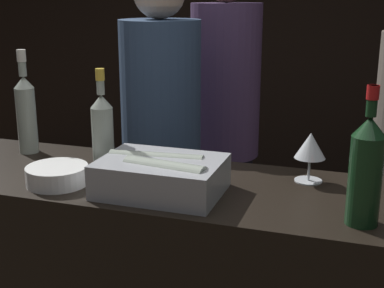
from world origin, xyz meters
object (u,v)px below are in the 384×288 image
object	(u,v)px
wine_glass	(310,147)
bowl_white	(57,175)
red_wine_bottle_burgundy	(366,169)
rose_wine_bottle	(103,131)
white_wine_bottle	(26,111)
person_blond_tee	(225,120)
ice_bin_with_bottles	(161,175)
person_grey_polo	(162,149)

from	to	relation	value
wine_glass	bowl_white	bearing A→B (deg)	-159.79
red_wine_bottle_burgundy	rose_wine_bottle	xyz separation A→B (m)	(-0.81, 0.16, -0.01)
bowl_white	white_wine_bottle	distance (m)	0.41
person_blond_tee	bowl_white	bearing A→B (deg)	-95.52
wine_glass	person_blond_tee	xyz separation A→B (m)	(-0.52, 0.92, -0.16)
bowl_white	person_blond_tee	distance (m)	1.21
rose_wine_bottle	wine_glass	bearing A→B (deg)	10.13
bowl_white	rose_wine_bottle	size ratio (longest dim) A/B	0.56
ice_bin_with_bottles	wine_glass	world-z (taller)	wine_glass
white_wine_bottle	person_blond_tee	size ratio (longest dim) A/B	0.21
rose_wine_bottle	person_blond_tee	world-z (taller)	person_blond_tee
bowl_white	red_wine_bottle_burgundy	xyz separation A→B (m)	(0.89, -0.01, 0.12)
ice_bin_with_bottles	person_blond_tee	distance (m)	1.17
bowl_white	wine_glass	size ratio (longest dim) A/B	1.21
person_blond_tee	person_grey_polo	distance (m)	0.51
person_blond_tee	white_wine_bottle	bearing A→B (deg)	-113.64
red_wine_bottle_burgundy	bowl_white	bearing A→B (deg)	179.22
white_wine_bottle	rose_wine_bottle	bearing A→B (deg)	-17.12
bowl_white	ice_bin_with_bottles	bearing A→B (deg)	5.50
ice_bin_with_bottles	red_wine_bottle_burgundy	world-z (taller)	red_wine_bottle_burgundy
person_grey_polo	wine_glass	bearing A→B (deg)	135.62
wine_glass	rose_wine_bottle	bearing A→B (deg)	-169.87
person_blond_tee	wine_glass	bearing A→B (deg)	-56.31
person_grey_polo	bowl_white	bearing A→B (deg)	74.01
ice_bin_with_bottles	wine_glass	size ratio (longest dim) A/B	2.28
bowl_white	person_blond_tee	bearing A→B (deg)	79.98
ice_bin_with_bottles	person_grey_polo	bearing A→B (deg)	111.58
wine_glass	red_wine_bottle_burgundy	size ratio (longest dim) A/B	0.44
wine_glass	white_wine_bottle	size ratio (longest dim) A/B	0.42
person_blond_tee	ice_bin_with_bottles	bearing A→B (deg)	-79.68
ice_bin_with_bottles	rose_wine_bottle	xyz separation A→B (m)	(-0.25, 0.12, 0.08)
bowl_white	rose_wine_bottle	world-z (taller)	rose_wine_bottle
red_wine_bottle_burgundy	person_blond_tee	bearing A→B (deg)	119.47
red_wine_bottle_burgundy	person_grey_polo	world-z (taller)	person_grey_polo
bowl_white	person_grey_polo	xyz separation A→B (m)	(0.06, 0.70, -0.11)
wine_glass	red_wine_bottle_burgundy	distance (m)	0.33
bowl_white	white_wine_bottle	size ratio (longest dim) A/B	0.50
white_wine_bottle	person_blond_tee	xyz separation A→B (m)	(0.50, 0.93, -0.20)
person_blond_tee	person_grey_polo	size ratio (longest dim) A/B	1.03
bowl_white	person_blond_tee	world-z (taller)	person_blond_tee
bowl_white	wine_glass	world-z (taller)	wine_glass
wine_glass	rose_wine_bottle	distance (m)	0.66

